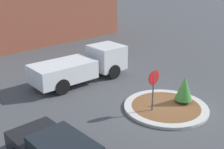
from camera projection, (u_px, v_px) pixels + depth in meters
name	position (u px, v px, depth m)	size (l,w,h in m)	color
ground_plane	(166.00, 108.00, 13.89)	(120.00, 120.00, 0.00)	#474749
traffic_island	(166.00, 107.00, 13.87)	(4.14, 4.14, 0.14)	#BCB7AD
stop_sign	(153.00, 83.00, 12.95)	(0.73, 0.07, 2.19)	#4C4C51
island_shrub	(184.00, 88.00, 13.98)	(0.88, 0.88, 1.39)	brown
utility_truck	(83.00, 65.00, 17.05)	(6.17, 2.43, 1.93)	silver
storefront_building	(46.00, 5.00, 27.43)	(13.87, 6.07, 6.57)	brown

